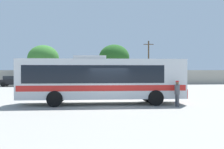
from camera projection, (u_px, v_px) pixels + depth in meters
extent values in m
plane|color=gray|center=(99.00, 93.00, 28.35)|extent=(300.00, 300.00, 0.00)
cube|color=#9E998C|center=(92.00, 77.00, 44.31)|extent=(80.00, 0.30, 2.37)
cube|color=silver|center=(102.00, 79.00, 19.22)|extent=(11.39, 2.83, 2.68)
cube|color=black|center=(94.00, 74.00, 19.16)|extent=(9.36, 2.81, 1.18)
cube|color=red|center=(102.00, 87.00, 19.22)|extent=(11.17, 2.85, 0.38)
cube|color=#19212D|center=(181.00, 72.00, 19.72)|extent=(0.10, 2.30, 1.40)
cube|color=red|center=(181.00, 93.00, 19.74)|extent=(0.12, 2.50, 0.64)
cube|color=#B2B2B2|center=(90.00, 58.00, 19.12)|extent=(2.23, 1.46, 0.24)
cylinder|color=black|center=(148.00, 95.00, 20.77)|extent=(1.05, 0.33, 1.04)
cylinder|color=black|center=(156.00, 98.00, 18.33)|extent=(1.05, 0.33, 1.04)
cylinder|color=black|center=(59.00, 95.00, 20.18)|extent=(1.05, 0.33, 1.04)
cylinder|color=black|center=(55.00, 99.00, 17.74)|extent=(1.05, 0.33, 1.04)
cylinder|color=#4C4C51|center=(176.00, 100.00, 17.93)|extent=(0.15, 0.15, 0.80)
cylinder|color=#4C4C51|center=(178.00, 101.00, 17.80)|extent=(0.15, 0.15, 0.80)
cylinder|color=#4C4C51|center=(177.00, 89.00, 17.86)|extent=(0.44, 0.44, 0.64)
sphere|color=brown|center=(177.00, 83.00, 17.85)|extent=(0.22, 0.22, 0.22)
cylinder|color=red|center=(177.00, 81.00, 17.85)|extent=(0.23, 0.23, 0.07)
cube|color=black|center=(14.00, 82.00, 40.22)|extent=(4.33, 1.98, 0.66)
cube|color=black|center=(13.00, 78.00, 40.19)|extent=(2.41, 1.75, 0.54)
cylinder|color=black|center=(25.00, 84.00, 41.20)|extent=(0.65, 0.25, 0.64)
cylinder|color=black|center=(22.00, 84.00, 39.44)|extent=(0.65, 0.25, 0.64)
cylinder|color=black|center=(7.00, 84.00, 41.01)|extent=(0.65, 0.25, 0.64)
cylinder|color=black|center=(3.00, 85.00, 39.25)|extent=(0.65, 0.25, 0.64)
cube|color=#B7BABF|center=(60.00, 82.00, 41.04)|extent=(4.52, 2.19, 0.61)
cube|color=black|center=(61.00, 78.00, 41.08)|extent=(2.55, 1.87, 0.50)
cylinder|color=black|center=(51.00, 84.00, 39.91)|extent=(0.66, 0.28, 0.64)
cylinder|color=black|center=(51.00, 84.00, 41.64)|extent=(0.66, 0.28, 0.64)
cylinder|color=black|center=(69.00, 84.00, 40.46)|extent=(0.66, 0.28, 0.64)
cylinder|color=black|center=(69.00, 84.00, 42.19)|extent=(0.66, 0.28, 0.64)
cube|color=red|center=(97.00, 82.00, 40.91)|extent=(4.19, 2.09, 0.62)
cube|color=black|center=(96.00, 78.00, 40.87)|extent=(2.35, 1.81, 0.51)
cylinder|color=black|center=(105.00, 84.00, 42.02)|extent=(0.65, 0.26, 0.64)
cylinder|color=black|center=(107.00, 84.00, 40.29)|extent=(0.65, 0.26, 0.64)
cylinder|color=black|center=(88.00, 84.00, 41.55)|extent=(0.65, 0.26, 0.64)
cylinder|color=black|center=(90.00, 84.00, 39.82)|extent=(0.65, 0.26, 0.64)
cylinder|color=#4C3823|center=(149.00, 62.00, 49.04)|extent=(0.24, 0.24, 7.56)
cube|color=#473321|center=(149.00, 44.00, 48.99)|extent=(1.80, 0.24, 0.12)
cylinder|color=brown|center=(43.00, 77.00, 47.40)|extent=(0.32, 0.32, 2.54)
ellipsoid|color=#38752D|center=(43.00, 58.00, 47.35)|extent=(5.33, 5.33, 4.53)
cylinder|color=brown|center=(114.00, 76.00, 47.05)|extent=(0.32, 0.32, 2.72)
ellipsoid|color=#23561E|center=(114.00, 57.00, 47.00)|extent=(5.18, 5.18, 4.41)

